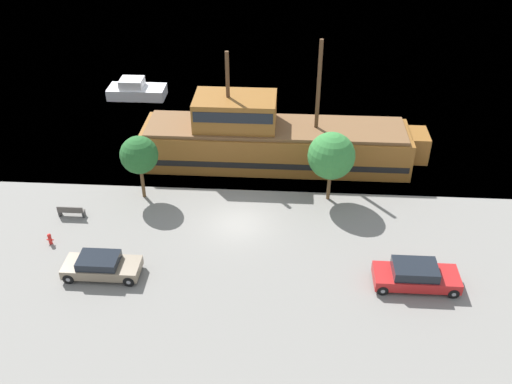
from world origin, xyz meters
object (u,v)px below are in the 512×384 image
(parked_car_curb_mid, at_px, (416,276))
(moored_boat_dockside, at_px, (136,90))
(parked_car_curb_front, at_px, (101,266))
(pirate_ship, at_px, (271,140))
(bench_promenade_east, at_px, (71,211))
(fire_hydrant, at_px, (50,238))

(parked_car_curb_mid, bearing_deg, moored_boat_dockside, 131.73)
(parked_car_curb_front, bearing_deg, pirate_ship, 55.39)
(bench_promenade_east, bearing_deg, fire_hydrant, -97.20)
(parked_car_curb_mid, distance_m, fire_hydrant, 22.19)
(parked_car_curb_front, height_order, bench_promenade_east, parked_car_curb_front)
(pirate_ship, distance_m, moored_boat_dockside, 17.50)
(moored_boat_dockside, relative_size, parked_car_curb_mid, 1.12)
(parked_car_curb_front, relative_size, fire_hydrant, 5.77)
(pirate_ship, bearing_deg, moored_boat_dockside, 139.24)
(bench_promenade_east, bearing_deg, moored_boat_dockside, 90.71)
(parked_car_curb_front, height_order, fire_hydrant, parked_car_curb_front)
(pirate_ship, bearing_deg, parked_car_curb_front, -124.61)
(moored_boat_dockside, relative_size, parked_car_curb_front, 1.21)
(moored_boat_dockside, bearing_deg, fire_hydrant, -90.33)
(pirate_ship, relative_size, parked_car_curb_front, 4.81)
(parked_car_curb_front, distance_m, bench_promenade_east, 6.66)
(moored_boat_dockside, relative_size, bench_promenade_east, 3.07)
(parked_car_curb_mid, height_order, fire_hydrant, parked_car_curb_mid)
(pirate_ship, relative_size, bench_promenade_east, 12.22)
(parked_car_curb_front, xyz_separation_m, fire_hydrant, (-4.08, 2.63, -0.25))
(moored_boat_dockside, height_order, parked_car_curb_front, moored_boat_dockside)
(pirate_ship, bearing_deg, parked_car_curb_mid, -56.57)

